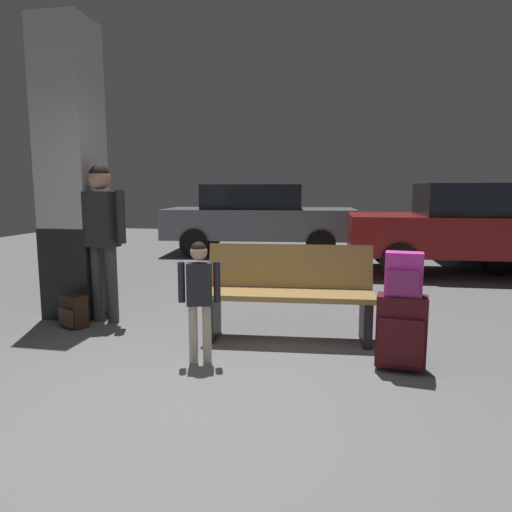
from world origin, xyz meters
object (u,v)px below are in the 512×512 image
object	(u,v)px
backpack_bright	(404,275)
adult	(102,226)
parked_car_far	(258,217)
backpack_dark_floor	(74,311)
parked_car_near	(478,226)
bench	(289,293)
suitcase	(401,331)
structural_pillar	(72,174)
child	(199,289)

from	to	relation	value
backpack_bright	adult	xyz separation A→B (m)	(-2.98, 0.83, 0.26)
adult	parked_car_far	distance (m)	5.65
backpack_dark_floor	parked_car_near	size ratio (longest dim) A/B	0.08
backpack_bright	backpack_dark_floor	distance (m)	3.30
adult	parked_car_far	world-z (taller)	adult
backpack_bright	bench	bearing A→B (deg)	146.05
bench	backpack_dark_floor	size ratio (longest dim) A/B	4.81
suitcase	parked_car_near	xyz separation A→B (m)	(1.69, 4.59, 0.48)
structural_pillar	adult	distance (m)	0.74
suitcase	adult	xyz separation A→B (m)	(-2.98, 0.83, 0.71)
child	backpack_bright	bearing A→B (deg)	4.91
adult	parked_car_near	distance (m)	6.00
adult	parked_car_near	world-z (taller)	adult
suitcase	structural_pillar	bearing A→B (deg)	163.11
backpack_bright	child	distance (m)	1.61
child	adult	size ratio (longest dim) A/B	0.60
backpack_bright	parked_car_far	distance (m)	6.86
bench	adult	bearing A→B (deg)	174.85
structural_pillar	backpack_dark_floor	bearing A→B (deg)	-64.40
child	adult	bearing A→B (deg)	144.87
structural_pillar	backpack_dark_floor	distance (m)	1.51
suitcase	parked_car_near	size ratio (longest dim) A/B	0.15
bench	parked_car_far	bearing A→B (deg)	103.52
structural_pillar	suitcase	size ratio (longest dim) A/B	5.29
child	parked_car_far	bearing A→B (deg)	96.59
adult	backpack_dark_floor	xyz separation A→B (m)	(-0.22, -0.26, -0.86)
backpack_dark_floor	parked_car_far	xyz separation A→B (m)	(0.83, 5.88, 0.64)
structural_pillar	child	bearing A→B (deg)	-32.87
child	adult	world-z (taller)	adult
backpack_dark_floor	child	bearing A→B (deg)	-23.91
structural_pillar	adult	size ratio (longest dim) A/B	1.91
bench	structural_pillar	bearing A→B (deg)	171.02
backpack_bright	backpack_dark_floor	size ratio (longest dim) A/B	1.00
structural_pillar	parked_car_far	xyz separation A→B (m)	(1.06, 5.41, -0.78)
backpack_bright	backpack_dark_floor	bearing A→B (deg)	169.89
structural_pillar	parked_car_near	distance (m)	6.28
parked_car_far	suitcase	bearing A→B (deg)	-69.89
bench	parked_car_near	world-z (taller)	parked_car_near
adult	structural_pillar	bearing A→B (deg)	154.98
bench	child	world-z (taller)	child
adult	backpack_bright	bearing A→B (deg)	-15.62
structural_pillar	bench	bearing A→B (deg)	-8.98
structural_pillar	parked_car_far	distance (m)	5.56
suitcase	backpack_bright	world-z (taller)	backpack_bright
bench	child	size ratio (longest dim) A/B	1.62
bench	parked_car_far	world-z (taller)	parked_car_far
suitcase	parked_car_near	distance (m)	4.92
parked_car_far	parked_car_near	distance (m)	4.46
suitcase	child	distance (m)	1.63
backpack_bright	parked_car_near	xyz separation A→B (m)	(1.69, 4.59, 0.03)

